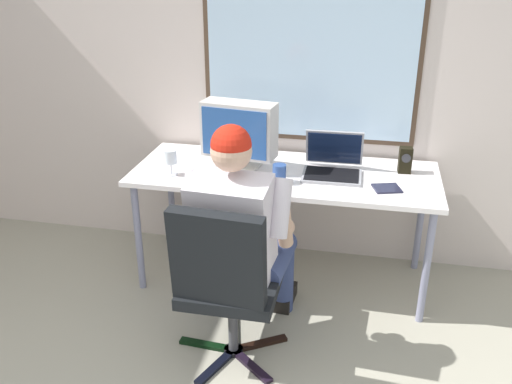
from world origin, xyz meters
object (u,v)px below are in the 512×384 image
person_seated (240,231)px  laptop (333,163)px  office_chair (225,278)px  cd_case (387,188)px  wine_glass (171,158)px  desk (285,181)px  crt_monitor (239,131)px  coffee_mug (279,174)px  desk_speaker (405,160)px

person_seated → laptop: (0.40, 0.66, 0.15)m
office_chair → cd_case: (0.73, 0.72, 0.22)m
laptop → wine_glass: laptop is taller
office_chair → wine_glass: 0.90m
desk → wine_glass: (-0.64, -0.18, 0.16)m
person_seated → crt_monitor: size_ratio=2.72×
person_seated → cd_case: bearing=33.8°
crt_monitor → laptop: crt_monitor is taller
office_chair → person_seated: 0.27m
cd_case → coffee_mug: 0.59m
office_chair → desk_speaker: bearing=50.3°
wine_glass → coffee_mug: (0.63, 0.01, -0.05)m
desk → crt_monitor: crt_monitor is taller
desk → person_seated: person_seated is taller
desk → laptop: size_ratio=5.22×
coffee_mug → desk: bearing=88.3°
office_chair → desk_speaker: (0.82, 0.99, 0.29)m
office_chair → wine_glass: office_chair is taller
desk → desk_speaker: 0.71m
crt_monitor → wine_glass: 0.43m
cd_case → desk: bearing=166.5°
person_seated → desk_speaker: (0.81, 0.75, 0.17)m
laptop → office_chair: bearing=-114.7°
desk → crt_monitor: 0.40m
person_seated → desk_speaker: bearing=42.8°
desk_speaker → person_seated: bearing=-137.2°
person_seated → wine_glass: (-0.51, 0.44, 0.19)m
crt_monitor → coffee_mug: size_ratio=4.19×
person_seated → wine_glass: size_ratio=8.16×
desk → cd_case: size_ratio=10.31×
laptop → wine_glass: (-0.91, -0.22, 0.04)m
person_seated → desk_speaker: person_seated is taller
person_seated → wine_glass: 0.70m
wine_glass → desk_speaker: desk_speaker is taller
desk → cd_case: cd_case is taller
desk → coffee_mug: bearing=-91.7°
person_seated → crt_monitor: 0.72m
desk → coffee_mug: coffee_mug is taller
desk_speaker → coffee_mug: bearing=-156.3°
desk → person_seated: bearing=-101.5°
coffee_mug → office_chair: bearing=-101.1°
crt_monitor → laptop: (0.55, 0.04, -0.17)m
coffee_mug → desk_speaker: bearing=23.7°
crt_monitor → wine_glass: (-0.36, -0.19, -0.13)m
desk → cd_case: 0.61m
crt_monitor → cd_case: crt_monitor is taller
desk_speaker → coffee_mug: (-0.69, -0.30, -0.02)m
person_seated → cd_case: 0.86m
laptop → coffee_mug: size_ratio=3.18×
laptop → coffee_mug: 0.35m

